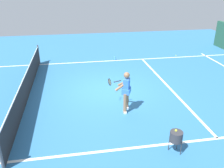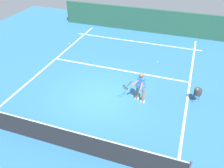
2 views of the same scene
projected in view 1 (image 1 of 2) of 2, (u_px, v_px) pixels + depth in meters
The scene contains 9 objects.
ground_plane at pixel (107, 90), 10.70m from camera, with size 25.02×25.02×0.00m, color teal.
service_line_marking at pixel (167, 85), 11.14m from camera, with size 8.25×0.10×0.01m, color white.
sideline_left_marking at pixel (129, 148), 6.98m from camera, with size 0.10×17.25×0.01m, color white.
sideline_right_marking at pixel (97, 61), 14.42m from camera, with size 0.10×17.25×0.01m, color white.
court_net at pixel (27, 85), 9.96m from camera, with size 8.93×0.08×1.10m.
tennis_player at pixel (126, 90), 8.69m from camera, with size 1.02×0.84×1.55m.
tennis_ball_mid at pixel (176, 55), 15.50m from camera, with size 0.07×0.07×0.07m, color #D1E533.
ball_hopper at pixel (176, 137), 6.61m from camera, with size 0.36×0.36×0.74m.
water_bottle at pixel (115, 58), 14.66m from camera, with size 0.07×0.07×0.24m, color #4C9EE5.
Camera 1 is at (-9.59, 1.45, 4.54)m, focal length 38.11 mm.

